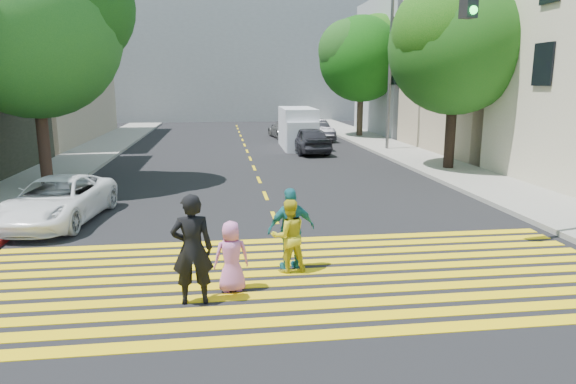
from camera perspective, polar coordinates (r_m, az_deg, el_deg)
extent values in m
plane|color=black|center=(9.37, 2.46, -12.26)|extent=(120.00, 120.00, 0.00)
cube|color=gray|center=(31.43, -20.39, 4.37)|extent=(3.00, 40.00, 0.15)
cube|color=gray|center=(25.73, 15.47, 3.15)|extent=(3.00, 60.00, 0.15)
cube|color=maroon|center=(15.84, -27.22, -3.11)|extent=(0.20, 8.00, 0.16)
cube|color=yellow|center=(8.30, 3.94, -15.59)|extent=(13.40, 0.35, 0.01)
cube|color=yellow|center=(8.78, 3.21, -13.95)|extent=(13.40, 0.35, 0.01)
cube|color=yellow|center=(9.27, 2.57, -12.48)|extent=(13.40, 0.35, 0.01)
cube|color=yellow|center=(9.77, 2.00, -11.16)|extent=(13.40, 0.35, 0.01)
cube|color=yellow|center=(10.27, 1.48, -9.96)|extent=(13.40, 0.35, 0.01)
cube|color=yellow|center=(10.78, 1.02, -8.88)|extent=(13.40, 0.35, 0.01)
cube|color=yellow|center=(11.29, 0.60, -7.89)|extent=(13.40, 0.35, 0.01)
cube|color=yellow|center=(11.80, 0.22, -6.99)|extent=(13.40, 0.35, 0.01)
cube|color=yellow|center=(12.32, -0.12, -6.16)|extent=(13.40, 0.35, 0.01)
cube|color=yellow|center=(12.84, -0.44, -5.40)|extent=(13.40, 0.35, 0.01)
cube|color=yellow|center=(14.98, -1.50, -2.85)|extent=(0.12, 1.40, 0.01)
cube|color=yellow|center=(17.89, -2.52, -0.40)|extent=(0.12, 1.40, 0.01)
cube|color=yellow|center=(20.82, -3.25, 1.36)|extent=(0.12, 1.40, 0.01)
cube|color=yellow|center=(23.77, -3.80, 2.69)|extent=(0.12, 1.40, 0.01)
cube|color=yellow|center=(26.73, -4.22, 3.72)|extent=(0.12, 1.40, 0.01)
cube|color=yellow|center=(29.69, -4.57, 4.55)|extent=(0.12, 1.40, 0.01)
cube|color=yellow|center=(32.67, -4.85, 5.22)|extent=(0.12, 1.40, 0.01)
cube|color=yellow|center=(35.64, -5.09, 5.78)|extent=(0.12, 1.40, 0.01)
cube|color=yellow|center=(38.63, -5.28, 6.26)|extent=(0.12, 1.40, 0.01)
cube|color=yellow|center=(41.61, -5.46, 6.67)|extent=(0.12, 1.40, 0.01)
cube|color=yellow|center=(44.60, -5.60, 7.02)|extent=(0.12, 1.40, 0.01)
cube|color=yellow|center=(47.58, -5.73, 7.33)|extent=(0.12, 1.40, 0.01)
cube|color=tan|center=(32.01, 24.18, 13.06)|extent=(10.00, 10.00, 10.00)
cube|color=gray|center=(41.82, 16.16, 13.14)|extent=(10.00, 10.00, 10.00)
cube|color=gray|center=(56.47, -6.18, 14.14)|extent=(30.00, 8.00, 12.00)
cylinder|color=#35241B|center=(20.93, -25.47, 4.67)|extent=(0.43, 0.43, 3.19)
sphere|color=#1F621F|center=(20.89, -26.51, 15.74)|extent=(6.20, 6.20, 6.14)
sphere|color=#1A4215|center=(20.91, -23.14, 18.57)|extent=(4.65, 4.65, 4.60)
cylinder|color=black|center=(23.87, 17.56, 5.87)|extent=(0.55, 0.55, 3.05)
sphere|color=#285416|center=(23.80, 18.15, 15.04)|extent=(6.99, 6.99, 5.74)
sphere|color=#23620B|center=(24.85, 19.93, 16.77)|extent=(5.25, 5.25, 4.30)
sphere|color=#0A4808|center=(23.06, 16.60, 16.68)|extent=(4.90, 4.90, 4.02)
cylinder|color=#34281D|center=(37.40, 7.99, 8.39)|extent=(0.45, 0.45, 3.11)
sphere|color=black|center=(37.37, 8.17, 14.42)|extent=(6.17, 6.17, 5.93)
sphere|color=#216415|center=(38.07, 9.83, 15.66)|extent=(4.63, 4.63, 4.45)
sphere|color=#13400D|center=(36.90, 6.70, 15.41)|extent=(4.32, 4.32, 4.15)
imported|color=black|center=(9.19, -10.60, -6.27)|extent=(0.74, 0.50, 2.00)
imported|color=gold|center=(10.59, 0.06, -4.89)|extent=(0.84, 0.70, 1.54)
imported|color=pink|center=(9.71, -6.30, -7.13)|extent=(0.71, 0.52, 1.35)
imported|color=teal|center=(10.71, 0.36, -4.13)|extent=(1.09, 0.63, 1.74)
imported|color=white|center=(15.74, -24.27, -0.85)|extent=(2.68, 4.79, 1.26)
imported|color=#222127|center=(28.77, 2.29, 5.82)|extent=(2.14, 4.52, 1.49)
imported|color=gray|center=(36.91, -0.39, 6.99)|extent=(2.21, 4.41, 1.23)
imported|color=black|center=(35.26, 3.02, 6.90)|extent=(2.17, 4.50, 1.42)
cube|color=silver|center=(31.21, 1.06, 7.14)|extent=(2.05, 4.83, 2.39)
cube|color=silver|center=(29.17, 1.56, 6.14)|extent=(1.85, 1.20, 1.72)
cylinder|color=black|center=(29.52, -0.02, 5.18)|extent=(0.26, 0.68, 0.67)
cylinder|color=black|center=(29.71, 2.93, 5.21)|extent=(0.26, 0.68, 0.67)
cylinder|color=#2B2B2B|center=(32.92, -0.64, 5.89)|extent=(0.26, 0.68, 0.67)
cylinder|color=black|center=(33.09, 2.01, 5.92)|extent=(0.26, 0.68, 0.67)
sphere|color=#17D237|center=(12.23, 19.90, 18.48)|extent=(0.22, 0.22, 0.18)
cylinder|color=#5B5B5B|center=(30.09, 11.29, 13.80)|extent=(0.21, 0.21, 9.80)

